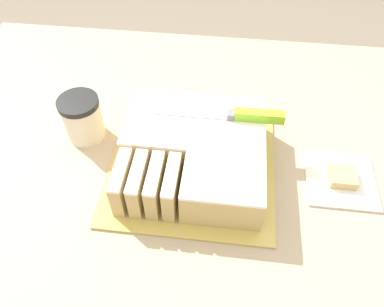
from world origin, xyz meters
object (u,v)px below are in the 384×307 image
object	(u,v)px
coffee_cup	(82,118)
cake	(195,152)
cake_board	(192,167)
knife	(246,115)
brownie	(342,176)

from	to	relation	value
coffee_cup	cake	bearing A→B (deg)	-13.86
cake_board	coffee_cup	world-z (taller)	coffee_cup
cake	knife	size ratio (longest dim) A/B	1.05
cake	coffee_cup	size ratio (longest dim) A/B	2.76
cake	coffee_cup	xyz separation A→B (m)	(-0.27, 0.07, 0.00)
cake_board	brownie	xyz separation A→B (m)	(0.32, 0.00, 0.01)
cake	brownie	bearing A→B (deg)	-0.51
cake	cake_board	bearing A→B (deg)	-134.69
knife	brownie	world-z (taller)	knife
knife	brownie	distance (m)	0.24
coffee_cup	brownie	distance (m)	0.58
cake	coffee_cup	distance (m)	0.27
knife	brownie	xyz separation A→B (m)	(0.21, -0.07, -0.09)
cake_board	coffee_cup	xyz separation A→B (m)	(-0.26, 0.07, 0.05)
cake_board	brownie	bearing A→B (deg)	0.55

